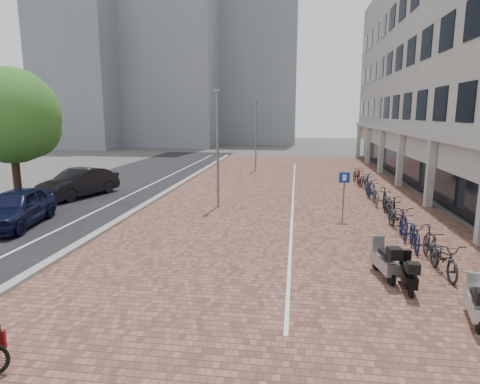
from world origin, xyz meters
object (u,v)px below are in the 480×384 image
object	(u,v)px
scooter_back	(477,301)
scooter_mid	(408,273)
car_navy	(16,208)
scooter_front	(384,259)
car_dark	(79,183)
parking_sign	(344,189)

from	to	relation	value
scooter_back	scooter_mid	bearing A→B (deg)	135.68
car_navy	scooter_front	distance (m)	14.25
car_dark	parking_sign	xyz separation A→B (m)	(13.91, -3.30, 0.60)
scooter_back	parking_sign	distance (m)	8.85
parking_sign	scooter_back	bearing A→B (deg)	-81.34
scooter_front	scooter_back	distance (m)	2.78
scooter_back	parking_sign	xyz separation A→B (m)	(-1.97, 8.58, 0.88)
scooter_mid	parking_sign	xyz separation A→B (m)	(-0.93, 6.99, 0.91)
car_dark	scooter_back	bearing A→B (deg)	-20.49
car_navy	scooter_mid	distance (m)	14.89
car_navy	car_dark	size ratio (longest dim) A/B	0.96
car_dark	scooter_back	xyz separation A→B (m)	(15.88, -11.88, -0.28)
car_navy	scooter_front	size ratio (longest dim) A/B	2.88
car_dark	parking_sign	distance (m)	14.31
car_dark	scooter_front	world-z (taller)	car_dark
car_navy	parking_sign	distance (m)	13.61
scooter_back	car_dark	bearing A→B (deg)	155.58
car_dark	scooter_back	world-z (taller)	car_dark
parking_sign	car_dark	bearing A→B (deg)	162.38
car_dark	scooter_front	bearing A→B (deg)	-17.21
car_navy	scooter_front	xyz separation A→B (m)	(13.81, -3.52, -0.23)
car_dark	scooter_back	distance (m)	19.83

